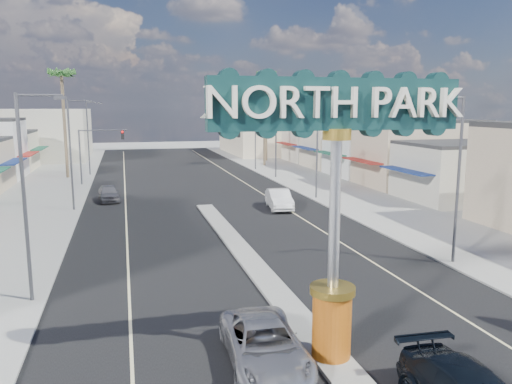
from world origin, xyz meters
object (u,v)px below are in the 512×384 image
traffic_signal_right (261,142)px  streetlight_l_mid (72,149)px  palm_left_far (62,79)px  streetlight_r_near (456,171)px  gateway_sign (336,187)px  streetlight_l_far (89,134)px  car_parked_right (279,199)px  car_parked_left (109,193)px  palm_right_far (267,80)px  palm_right_mid (265,91)px  suv_left (264,344)px  streetlight_l_near (28,188)px  streetlight_r_mid (315,144)px  streetlight_r_far (254,132)px  traffic_signal_left (97,146)px

traffic_signal_right → streetlight_l_mid: streetlight_l_mid is taller
palm_left_far → streetlight_r_near: bearing=-59.6°
gateway_sign → streetlight_l_far: gateway_sign is taller
traffic_signal_right → car_parked_right: 18.09m
palm_left_far → car_parked_left: (5.07, -16.19, -10.77)m
streetlight_l_mid → car_parked_right: bearing=-11.9°
palm_right_far → gateway_sign: bearing=-104.0°
streetlight_l_far → palm_right_mid: size_ratio=0.74×
palm_left_far → palm_right_mid: (26.00, 6.00, -0.90)m
streetlight_l_mid → car_parked_right: 17.24m
palm_right_mid → suv_left: bearing=-105.8°
gateway_sign → car_parked_right: (5.91, 24.57, -5.12)m
car_parked_left → palm_right_mid: bearing=40.3°
palm_right_mid → car_parked_right: bearing=-103.5°
streetlight_l_near → palm_left_far: size_ratio=0.69×
streetlight_l_far → palm_left_far: palm_left_far is taller
palm_left_far → car_parked_right: palm_left_far is taller
streetlight_r_near → palm_right_mid: (2.57, 46.00, 5.54)m
streetlight_r_mid → palm_right_far: palm_right_far is taller
streetlight_l_mid → car_parked_left: 6.29m
traffic_signal_right → palm_left_far: size_ratio=0.46×
traffic_signal_right → streetlight_l_near: 39.26m
streetlight_l_far → suv_left: size_ratio=1.72×
traffic_signal_right → streetlight_r_near: bearing=-87.9°
car_parked_right → streetlight_l_mid: bearing=175.5°
streetlight_r_far → car_parked_left: 26.21m
traffic_signal_right → streetlight_l_far: 21.20m
traffic_signal_right → streetlight_r_far: bearing=81.1°
streetlight_l_far → streetlight_r_far: (20.87, 0.00, 0.00)m
car_parked_left → palm_left_far: bearing=101.0°
palm_left_far → suv_left: palm_left_far is taller
suv_left → traffic_signal_left: bearing=102.6°
streetlight_r_near → palm_right_far: bearing=85.0°
streetlight_l_far → streetlight_r_mid: (20.87, -22.00, 0.00)m
palm_left_far → suv_left: size_ratio=2.50×
streetlight_l_far → palm_left_far: 7.21m
palm_right_far → car_parked_left: (-22.93, -28.19, -11.65)m
traffic_signal_right → palm_right_far: bearing=72.1°
gateway_sign → streetlight_l_far: bearing=101.8°
gateway_sign → palm_left_far: bearing=105.1°
gateway_sign → streetlight_r_mid: 29.91m
traffic_signal_right → car_parked_left: size_ratio=1.40×
suv_left → car_parked_left: car_parked_left is taller
gateway_sign → car_parked_left: gateway_sign is taller
traffic_signal_right → streetlight_l_far: (-19.62, 8.01, 0.79)m
streetlight_r_mid → suv_left: size_ratio=1.72×
streetlight_l_near → palm_left_far: palm_left_far is taller
streetlight_l_mid → streetlight_l_far: same height
suv_left → streetlight_r_near: bearing=34.6°
streetlight_l_far → streetlight_r_near: size_ratio=1.00×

